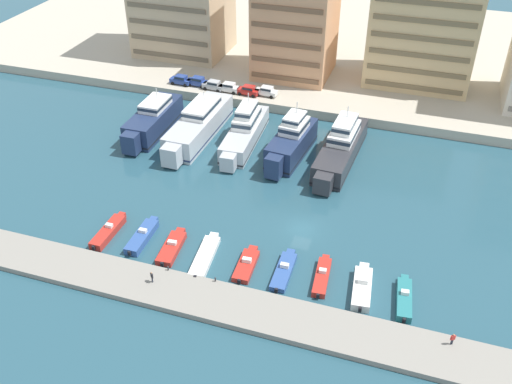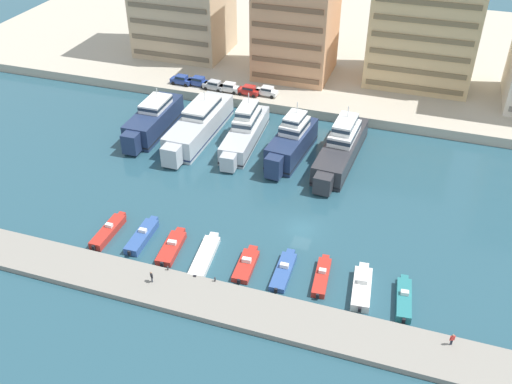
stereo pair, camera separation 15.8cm
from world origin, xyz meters
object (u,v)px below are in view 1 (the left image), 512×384
Objects in this scene: motorboat_red_mid_right at (322,276)px; motorboat_teal_far_right at (404,299)px; motorboat_blue_center_right at (284,271)px; car_white_center_right at (266,91)px; motorboat_white_right at (362,287)px; pedestrian_near_edge at (453,338)px; motorboat_white_center_left at (205,256)px; car_blue_far_left at (181,80)px; car_blue_left at (198,81)px; motorboat_blue_left at (142,236)px; car_red_center at (248,90)px; motorboat_red_center at (246,265)px; pedestrian_mid_deck at (152,276)px; car_white_center_left at (229,87)px; motorboat_red_far_left at (109,231)px; yacht_silver_left at (198,125)px; motorboat_red_mid_left at (172,247)px; yacht_navy_far_left at (153,120)px; yacht_charcoal_center at (341,147)px; car_silver_mid_left at (213,85)px; yacht_navy_center_left at (291,142)px; yacht_silver_mid_left at (245,131)px.

motorboat_teal_far_right reaches higher than motorboat_red_mid_right.
motorboat_blue_center_right is 1.84× the size of car_white_center_right.
motorboat_white_right is at bearing -59.66° from car_white_center_right.
motorboat_white_center_left is at bearing 170.25° from pedestrian_near_edge.
car_blue_far_left reaches higher than motorboat_teal_far_right.
motorboat_blue_left is at bearing -76.55° from car_blue_left.
car_blue_far_left is at bearing 107.77° from motorboat_blue_left.
motorboat_red_center is at bearing -71.43° from car_red_center.
motorboat_red_mid_right is at bearing 175.56° from motorboat_teal_far_right.
car_red_center is 2.71× the size of pedestrian_mid_deck.
motorboat_teal_far_right is at bearing -48.89° from car_white_center_left.
yacht_silver_left is at bearing 87.88° from motorboat_red_far_left.
motorboat_blue_center_right is at bearing -55.61° from car_blue_left.
pedestrian_near_edge reaches higher than motorboat_white_center_left.
pedestrian_mid_deck is at bearing -84.26° from motorboat_red_mid_left.
yacht_navy_far_left is at bearing 104.39° from motorboat_red_far_left.
yacht_charcoal_center is (32.40, 1.04, 0.06)m from yacht_navy_far_left.
yacht_navy_far_left is 0.81× the size of yacht_charcoal_center.
yacht_charcoal_center is 2.78× the size of motorboat_blue_center_right.
car_blue_far_left is 2.70× the size of pedestrian_near_edge.
motorboat_white_center_left is at bearing -82.64° from car_white_center_right.
pedestrian_near_edge is at bearing -8.75° from motorboat_blue_left.
motorboat_white_right is at bearing 1.33° from motorboat_white_center_left.
car_red_center reaches higher than pedestrian_near_edge.
motorboat_teal_far_right is at bearing -46.64° from car_silver_mid_left.
car_red_center is at bearing 128.67° from yacht_navy_center_left.
yacht_navy_far_left is 22.23m from car_white_center_right.
motorboat_red_center reaches higher than motorboat_white_center_left.
pedestrian_near_edge reaches higher than motorboat_teal_far_right.
motorboat_white_right is at bearing -49.45° from yacht_silver_mid_left.
motorboat_red_mid_right is (27.73, -27.67, -1.79)m from yacht_silver_left.
motorboat_red_far_left is at bearing -179.89° from motorboat_white_right.
motorboat_teal_far_right is at bearing -65.20° from yacht_charcoal_center.
car_red_center is at bearing 95.75° from pedestrian_mid_deck.
car_blue_left is at bearing 179.75° from car_white_center_right.
motorboat_white_right reaches higher than motorboat_red_center.
yacht_navy_center_left reaches higher than motorboat_blue_center_right.
yacht_charcoal_center reaches higher than motorboat_white_right.
car_white_center_left is (-27.71, 42.23, 2.31)m from motorboat_red_mid_right.
yacht_navy_center_left is 31.11m from car_blue_far_left.
yacht_silver_mid_left is at bearing 178.60° from yacht_charcoal_center.
car_red_center is (-19.14, 42.59, 2.36)m from motorboat_blue_center_right.
car_white_center_left is at bearing 131.11° from motorboat_teal_far_right.
car_white_center_left is 0.99× the size of car_red_center.
yacht_silver_left is at bearing 97.57° from motorboat_blue_left.
yacht_silver_mid_left is 17.97m from car_silver_mid_left.
car_white_center_right is (15.31, 16.12, 0.51)m from yacht_navy_far_left.
car_blue_far_left is (-47.51, 43.32, 2.22)m from motorboat_teal_far_right.
motorboat_red_center is 46.91m from car_white_center_left.
yacht_silver_mid_left is 1.21× the size of yacht_navy_center_left.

